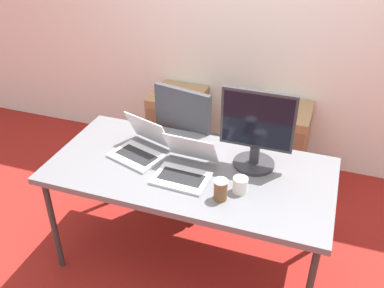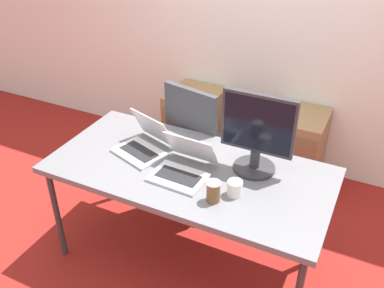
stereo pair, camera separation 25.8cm
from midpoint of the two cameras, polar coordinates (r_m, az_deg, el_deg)
ground_plane at (r=3.14m, az=-2.70°, el=-14.85°), size 14.00×14.00×0.00m
wall_back at (r=3.68m, az=5.61°, el=16.33°), size 10.00×0.05×2.60m
desk at (r=2.66m, az=-3.09°, el=-4.17°), size 1.75×0.84×0.77m
office_chair at (r=3.40m, az=-1.65°, el=-1.88°), size 0.57×0.60×1.06m
cabinet_left at (r=3.98m, az=-3.68°, el=2.45°), size 0.44×0.48×0.66m
cabinet_right at (r=3.75m, az=9.81°, el=0.06°), size 0.44×0.48×0.66m
laptop_left at (r=2.55m, az=-3.89°, el=-3.28°), size 0.33×0.36×0.22m
laptop_right at (r=2.77m, az=-9.54°, el=-0.53°), size 0.38×0.41×0.23m
monitor at (r=2.53m, az=5.76°, el=1.68°), size 0.44×0.26×0.50m
coffee_cup_white at (r=2.42m, az=3.42°, el=-5.58°), size 0.09×0.09×0.09m
coffee_cup_brown at (r=2.35m, az=0.68°, el=-6.23°), size 0.08×0.08×0.13m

